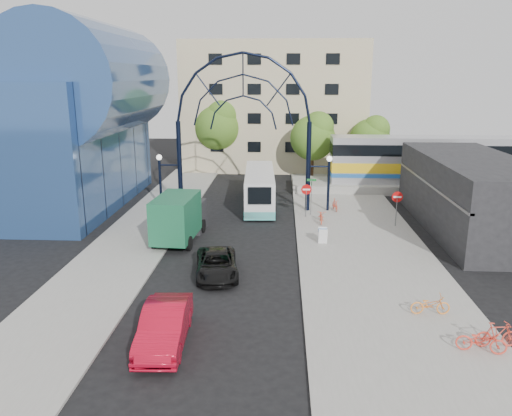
# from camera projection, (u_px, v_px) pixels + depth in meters

# --- Properties ---
(ground) EXTENTS (120.00, 120.00, 0.00)m
(ground) POSITION_uv_depth(u_px,v_px,m) (224.00, 281.00, 26.04)
(ground) COLOR black
(ground) RESTS_ON ground
(sidewalk_east) EXTENTS (8.00, 56.00, 0.12)m
(sidewalk_east) POSITION_uv_depth(u_px,v_px,m) (366.00, 256.00, 29.48)
(sidewalk_east) COLOR gray
(sidewalk_east) RESTS_ON ground
(plaza_west) EXTENTS (5.00, 50.00, 0.12)m
(plaza_west) POSITION_uv_depth(u_px,v_px,m) (134.00, 241.00, 32.14)
(plaza_west) COLOR gray
(plaza_west) RESTS_ON ground
(gateway_arch) EXTENTS (13.64, 0.44, 12.10)m
(gateway_arch) POSITION_uv_depth(u_px,v_px,m) (243.00, 100.00, 37.35)
(gateway_arch) COLOR black
(gateway_arch) RESTS_ON ground
(stop_sign) EXTENTS (0.80, 0.07, 2.50)m
(stop_sign) POSITION_uv_depth(u_px,v_px,m) (306.00, 193.00, 36.86)
(stop_sign) COLOR slate
(stop_sign) RESTS_ON sidewalk_east
(do_not_enter_sign) EXTENTS (0.76, 0.07, 2.48)m
(do_not_enter_sign) POSITION_uv_depth(u_px,v_px,m) (397.00, 200.00, 34.62)
(do_not_enter_sign) COLOR slate
(do_not_enter_sign) RESTS_ON sidewalk_east
(street_name_sign) EXTENTS (0.70, 0.70, 2.80)m
(street_name_sign) POSITION_uv_depth(u_px,v_px,m) (311.00, 189.00, 37.39)
(street_name_sign) COLOR slate
(street_name_sign) RESTS_ON sidewalk_east
(sandwich_board) EXTENTS (0.55, 0.61, 0.99)m
(sandwich_board) POSITION_uv_depth(u_px,v_px,m) (323.00, 234.00, 31.33)
(sandwich_board) COLOR white
(sandwich_board) RESTS_ON sidewalk_east
(transit_hall) EXTENTS (16.50, 18.00, 14.50)m
(transit_hall) POSITION_uv_depth(u_px,v_px,m) (52.00, 123.00, 39.56)
(transit_hall) COLOR navy
(transit_hall) RESTS_ON ground
(commercial_block_east) EXTENTS (6.00, 16.00, 5.00)m
(commercial_block_east) POSITION_uv_depth(u_px,v_px,m) (471.00, 194.00, 34.24)
(commercial_block_east) COLOR black
(commercial_block_east) RESTS_ON ground
(apartment_block) EXTENTS (20.00, 12.10, 14.00)m
(apartment_block) POSITION_uv_depth(u_px,v_px,m) (274.00, 105.00, 57.88)
(apartment_block) COLOR #C8AF8A
(apartment_block) RESTS_ON ground
(train_platform) EXTENTS (32.00, 5.00, 0.80)m
(train_platform) POSITION_uv_depth(u_px,v_px,m) (466.00, 187.00, 46.15)
(train_platform) COLOR gray
(train_platform) RESTS_ON ground
(train_car) EXTENTS (25.10, 3.05, 4.20)m
(train_car) POSITION_uv_depth(u_px,v_px,m) (468.00, 160.00, 45.51)
(train_car) COLOR #B7B7BC
(train_car) RESTS_ON train_platform
(tree_north_a) EXTENTS (4.48, 4.48, 7.00)m
(tree_north_a) POSITION_uv_depth(u_px,v_px,m) (314.00, 135.00, 49.56)
(tree_north_a) COLOR #382314
(tree_north_a) RESTS_ON ground
(tree_north_b) EXTENTS (5.12, 5.12, 8.00)m
(tree_north_b) POSITION_uv_depth(u_px,v_px,m) (219.00, 124.00, 53.76)
(tree_north_b) COLOR #382314
(tree_north_b) RESTS_ON ground
(tree_north_c) EXTENTS (4.16, 4.16, 6.50)m
(tree_north_c) POSITION_uv_depth(u_px,v_px,m) (371.00, 137.00, 51.28)
(tree_north_c) COLOR #382314
(tree_north_c) RESTS_ON ground
(city_bus) EXTENTS (2.83, 10.47, 2.85)m
(city_bus) POSITION_uv_depth(u_px,v_px,m) (260.00, 187.00, 40.84)
(city_bus) COLOR silver
(city_bus) RESTS_ON ground
(green_truck) EXTENTS (2.73, 6.28, 3.10)m
(green_truck) POSITION_uv_depth(u_px,v_px,m) (180.00, 217.00, 32.14)
(green_truck) COLOR black
(green_truck) RESTS_ON ground
(black_suv) EXTENTS (2.81, 4.92, 1.29)m
(black_suv) POSITION_uv_depth(u_px,v_px,m) (217.00, 264.00, 26.52)
(black_suv) COLOR black
(black_suv) RESTS_ON ground
(red_sedan) EXTENTS (1.92, 4.90, 1.59)m
(red_sedan) POSITION_uv_depth(u_px,v_px,m) (164.00, 326.00, 19.72)
(red_sedan) COLOR #B30B22
(red_sedan) RESTS_ON ground
(bike_near_a) EXTENTS (0.66, 1.78, 0.93)m
(bike_near_a) POSITION_uv_depth(u_px,v_px,m) (321.00, 216.00, 35.82)
(bike_near_a) COLOR #F55231
(bike_near_a) RESTS_ON sidewalk_east
(bike_near_b) EXTENTS (0.65, 1.56, 0.91)m
(bike_near_b) POSITION_uv_depth(u_px,v_px,m) (335.00, 205.00, 39.04)
(bike_near_b) COLOR #E8472E
(bike_near_b) RESTS_ON sidewalk_east
(bike_far_a) EXTENTS (1.76, 0.67, 0.91)m
(bike_far_a) POSITION_uv_depth(u_px,v_px,m) (430.00, 305.00, 22.02)
(bike_far_a) COLOR orange
(bike_far_a) RESTS_ON sidewalk_east
(bike_far_b) EXTENTS (1.78, 0.64, 1.05)m
(bike_far_b) POSITION_uv_depth(u_px,v_px,m) (497.00, 335.00, 19.32)
(bike_far_b) COLOR red
(bike_far_b) RESTS_ON sidewalk_east
(bike_far_c) EXTENTS (1.94, 1.03, 0.97)m
(bike_far_c) POSITION_uv_depth(u_px,v_px,m) (481.00, 341.00, 18.96)
(bike_far_c) COLOR #F14330
(bike_far_c) RESTS_ON sidewalk_east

